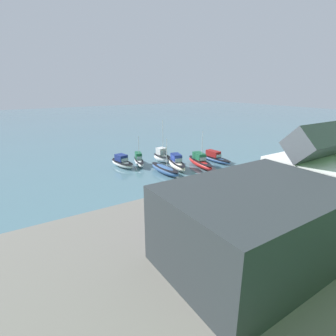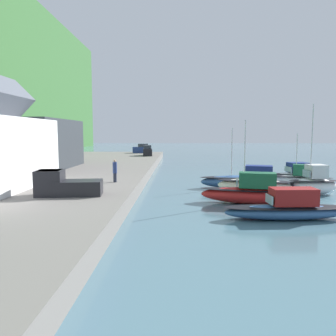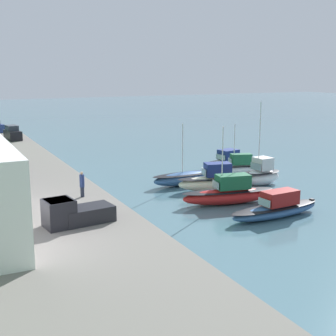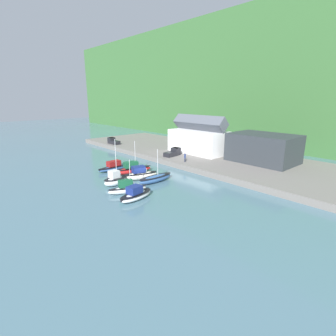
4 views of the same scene
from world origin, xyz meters
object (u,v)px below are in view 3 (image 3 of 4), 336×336
at_px(parked_car_1, 13,134).
at_px(pickup_truck_0, 73,213).
at_px(moored_boat_1, 229,193).
at_px(moored_boat_3, 187,178).
at_px(moored_boat_6, 227,162).
at_px(person_on_quay, 82,184).
at_px(moored_boat_0, 276,208).
at_px(moored_boat_2, 214,181).
at_px(moored_boat_4, 261,175).
at_px(moored_boat_5, 238,167).

height_order(parked_car_1, pickup_truck_0, parked_car_1).
distance_m(moored_boat_1, moored_boat_3, 7.86).
height_order(moored_boat_6, person_on_quay, person_on_quay).
relative_size(moored_boat_0, pickup_truck_0, 1.78).
bearing_deg(moored_boat_2, pickup_truck_0, 129.86).
height_order(moored_boat_6, parked_car_1, parked_car_1).
bearing_deg(person_on_quay, parked_car_1, 0.38).
bearing_deg(moored_boat_4, moored_boat_0, 144.71).
relative_size(moored_boat_2, moored_boat_4, 0.88).
distance_m(moored_boat_0, person_on_quay, 15.95).
bearing_deg(person_on_quay, moored_boat_2, -86.44).
bearing_deg(parked_car_1, moored_boat_2, 104.79).
bearing_deg(moored_boat_3, moored_boat_5, -81.03).
xyz_separation_m(moored_boat_6, parked_car_1, (27.66, 20.35, 1.29)).
distance_m(moored_boat_3, moored_boat_4, 7.54).
bearing_deg(person_on_quay, moored_boat_5, -73.90).
relative_size(moored_boat_1, moored_boat_5, 1.28).
bearing_deg(moored_boat_2, moored_boat_0, -165.29).
bearing_deg(pickup_truck_0, moored_boat_2, -71.81).
distance_m(moored_boat_0, moored_boat_4, 10.76).
bearing_deg(moored_boat_4, moored_boat_1, 118.26).
relative_size(moored_boat_3, person_on_quay, 3.69).
distance_m(moored_boat_0, moored_boat_1, 5.03).
distance_m(moored_boat_4, moored_boat_6, 8.27).
relative_size(moored_boat_5, moored_boat_6, 1.01).
relative_size(moored_boat_4, pickup_truck_0, 1.73).
relative_size(moored_boat_2, moored_boat_6, 1.11).
bearing_deg(moored_boat_1, person_on_quay, 84.17).
height_order(moored_boat_0, pickup_truck_0, pickup_truck_0).
distance_m(moored_boat_0, moored_boat_3, 12.77).
height_order(moored_boat_5, parked_car_1, moored_boat_5).
xyz_separation_m(moored_boat_2, moored_boat_3, (3.37, 1.19, -0.29)).
bearing_deg(moored_boat_1, moored_boat_5, -27.73).
relative_size(moored_boat_0, moored_boat_2, 1.17).
bearing_deg(moored_boat_5, moored_boat_4, -169.98).
relative_size(moored_boat_5, person_on_quay, 3.19).
bearing_deg(moored_boat_2, moored_boat_6, -24.98).
relative_size(moored_boat_0, moored_boat_6, 1.30).
distance_m(parked_car_1, pickup_truck_0, 43.29).
xyz_separation_m(moored_boat_6, person_on_quay, (-8.90, 20.11, 1.48)).
relative_size(parked_car_1, pickup_truck_0, 0.89).
bearing_deg(pickup_truck_0, moored_boat_1, -85.35).
bearing_deg(moored_boat_3, moored_boat_2, -162.72).
distance_m(moored_boat_1, moored_boat_4, 8.08).
height_order(moored_boat_5, pickup_truck_0, moored_boat_5).
xyz_separation_m(parked_car_1, person_on_quay, (-36.56, -0.24, 0.18)).
distance_m(moored_boat_4, person_on_quay, 18.96).
xyz_separation_m(moored_boat_0, moored_boat_5, (14.15, -6.14, 0.12)).
height_order(moored_boat_4, parked_car_1, moored_boat_4).
xyz_separation_m(moored_boat_5, pickup_truck_0, (-12.30, 22.11, 1.16)).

